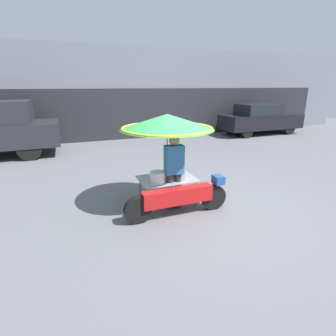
{
  "coord_description": "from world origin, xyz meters",
  "views": [
    {
      "loc": [
        -2.47,
        -4.51,
        2.54
      ],
      "look_at": [
        -0.53,
        0.44,
        0.86
      ],
      "focal_mm": 28.0,
      "sensor_mm": 36.0,
      "label": 1
    }
  ],
  "objects_px": {
    "vendor_person": "(174,169)",
    "potted_plant": "(288,120)",
    "parked_car": "(260,119)",
    "vendor_motorcycle_cart": "(168,136)"
  },
  "relations": [
    {
      "from": "vendor_person",
      "to": "potted_plant",
      "type": "bearing_deg",
      "value": 34.91
    },
    {
      "from": "parked_car",
      "to": "vendor_motorcycle_cart",
      "type": "bearing_deg",
      "value": -140.4
    },
    {
      "from": "vendor_person",
      "to": "parked_car",
      "type": "distance_m",
      "value": 10.26
    },
    {
      "from": "vendor_motorcycle_cart",
      "to": "potted_plant",
      "type": "xyz_separation_m",
      "value": [
        10.33,
        7.0,
        -1.0
      ]
    },
    {
      "from": "vendor_motorcycle_cart",
      "to": "potted_plant",
      "type": "height_order",
      "value": "vendor_motorcycle_cart"
    },
    {
      "from": "parked_car",
      "to": "potted_plant",
      "type": "relative_size",
      "value": 4.54
    },
    {
      "from": "parked_car",
      "to": "potted_plant",
      "type": "bearing_deg",
      "value": 11.39
    },
    {
      "from": "vendor_motorcycle_cart",
      "to": "parked_car",
      "type": "relative_size",
      "value": 0.49
    },
    {
      "from": "vendor_motorcycle_cart",
      "to": "potted_plant",
      "type": "relative_size",
      "value": 2.24
    },
    {
      "from": "vendor_motorcycle_cart",
      "to": "vendor_person",
      "type": "xyz_separation_m",
      "value": [
        0.05,
        -0.18,
        -0.66
      ]
    }
  ]
}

